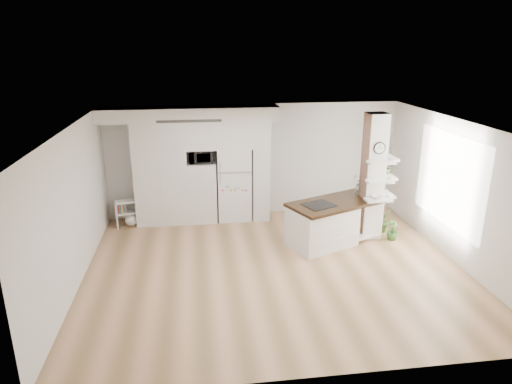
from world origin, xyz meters
TOP-DOWN VIEW (x-y plane):
  - floor at (0.00, 0.00)m, footprint 7.00×6.00m
  - room at (0.00, 0.00)m, footprint 7.04×6.04m
  - cabinet_wall at (-1.45, 2.67)m, footprint 4.00×0.71m
  - refrigerator at (-0.53, 2.68)m, footprint 0.78×0.69m
  - column at (2.38, 1.13)m, footprint 0.69×0.90m
  - window at (3.48, 0.30)m, footprint 0.00×2.40m
  - pendant_light at (1.70, 0.15)m, footprint 0.12×0.12m
  - kitchen_island at (1.25, 0.93)m, footprint 2.23×1.68m
  - bookshelf at (-2.98, 2.50)m, footprint 0.58×0.41m
  - floor_plant_a at (2.71, 1.38)m, footprint 0.35×0.32m
  - floor_plant_b at (2.73, 0.95)m, footprint 0.32×0.32m
  - microwave at (-1.27, 2.62)m, footprint 0.54×0.37m
  - shelf_plant at (2.63, 1.30)m, footprint 0.27×0.23m
  - decor_bowl at (2.30, 0.90)m, footprint 0.22×0.22m

SIDE VIEW (x-z plane):
  - floor at x=0.00m, z-range -0.01..0.01m
  - floor_plant_b at x=2.73m, z-range 0.00..0.43m
  - floor_plant_a at x=2.71m, z-range 0.00..0.53m
  - bookshelf at x=-2.98m, z-range -0.03..0.59m
  - kitchen_island at x=1.25m, z-range -0.27..1.21m
  - refrigerator at x=-0.53m, z-range 0.00..1.75m
  - decor_bowl at x=2.30m, z-range 0.98..1.03m
  - column at x=2.38m, z-range 0.00..2.70m
  - window at x=3.48m, z-range 0.30..2.70m
  - cabinet_wall at x=-1.45m, z-range 0.16..2.86m
  - shelf_plant at x=2.63m, z-range 1.38..1.67m
  - microwave at x=-1.27m, z-range 1.42..1.72m
  - room at x=0.00m, z-range 0.50..3.22m
  - pendant_light at x=1.70m, z-range 2.07..2.17m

